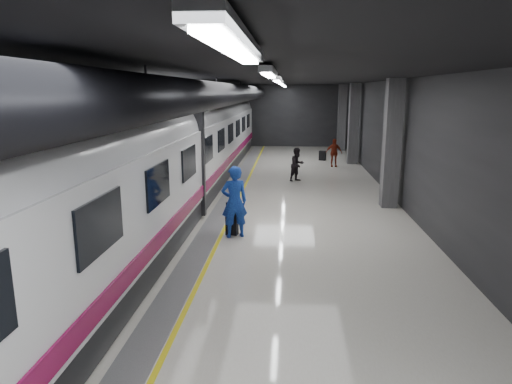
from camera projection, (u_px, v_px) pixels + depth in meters
name	position (u px, v px, depth m)	size (l,w,h in m)	color
ground	(258.00, 219.00, 14.83)	(40.00, 40.00, 0.00)	silver
platform_hall	(252.00, 108.00, 15.01)	(10.02, 40.02, 4.51)	black
train	(158.00, 155.00, 14.62)	(3.05, 38.00, 4.05)	black
traveler_main	(234.00, 202.00, 12.83)	(0.75, 0.49, 2.05)	blue
suitcase_main	(232.00, 225.00, 13.18)	(0.34, 0.21, 0.55)	black
shoulder_bag	(232.00, 209.00, 13.04)	(0.31, 0.17, 0.42)	black
traveler_far_a	(297.00, 165.00, 20.89)	(0.75, 0.58, 1.54)	black
traveler_far_b	(334.00, 153.00, 24.93)	(0.90, 0.37, 1.53)	maroon
suitcase_far	(322.00, 156.00, 27.26)	(0.39, 0.25, 0.57)	black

